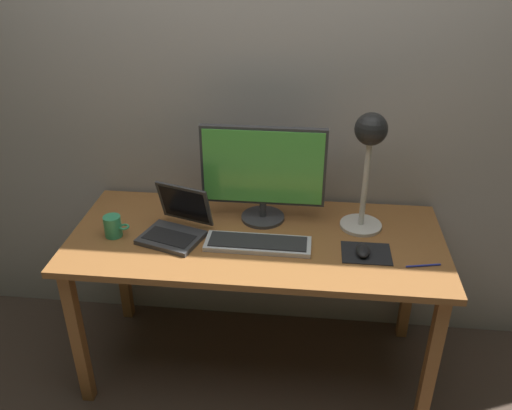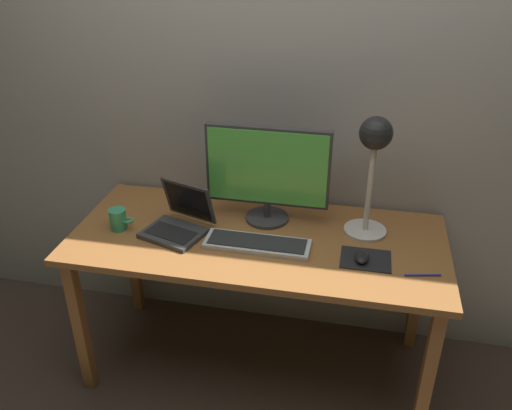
{
  "view_description": "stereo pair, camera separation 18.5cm",
  "coord_description": "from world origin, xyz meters",
  "px_view_note": "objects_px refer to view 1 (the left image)",
  "views": [
    {
      "loc": [
        0.2,
        -1.94,
        1.96
      ],
      "look_at": [
        0.0,
        -0.05,
        0.92
      ],
      "focal_mm": 37.56,
      "sensor_mm": 36.0,
      "label": 1
    },
    {
      "loc": [
        0.39,
        -1.91,
        1.96
      ],
      "look_at": [
        0.0,
        -0.05,
        0.92
      ],
      "focal_mm": 37.56,
      "sensor_mm": 36.0,
      "label": 2
    }
  ],
  "objects_px": {
    "mouse": "(363,251)",
    "monitor": "(263,171)",
    "desk_lamp": "(369,149)",
    "keyboard_main": "(258,244)",
    "pen": "(423,266)",
    "coffee_mug": "(113,226)",
    "laptop": "(177,221)"
  },
  "relations": [
    {
      "from": "keyboard_main",
      "to": "pen",
      "type": "distance_m",
      "value": 0.67
    },
    {
      "from": "keyboard_main",
      "to": "coffee_mug",
      "type": "distance_m",
      "value": 0.62
    },
    {
      "from": "keyboard_main",
      "to": "mouse",
      "type": "xyz_separation_m",
      "value": [
        0.43,
        -0.02,
        0.01
      ]
    },
    {
      "from": "keyboard_main",
      "to": "coffee_mug",
      "type": "bearing_deg",
      "value": 178.53
    },
    {
      "from": "laptop",
      "to": "mouse",
      "type": "bearing_deg",
      "value": -6.2
    },
    {
      "from": "monitor",
      "to": "pen",
      "type": "relative_size",
      "value": 3.87
    },
    {
      "from": "keyboard_main",
      "to": "laptop",
      "type": "relative_size",
      "value": 1.41
    },
    {
      "from": "coffee_mug",
      "to": "pen",
      "type": "height_order",
      "value": "coffee_mug"
    },
    {
      "from": "monitor",
      "to": "desk_lamp",
      "type": "height_order",
      "value": "desk_lamp"
    },
    {
      "from": "desk_lamp",
      "to": "keyboard_main",
      "type": "bearing_deg",
      "value": -154.96
    },
    {
      "from": "monitor",
      "to": "keyboard_main",
      "type": "xyz_separation_m",
      "value": [
        0.0,
        -0.23,
        -0.23
      ]
    },
    {
      "from": "desk_lamp",
      "to": "coffee_mug",
      "type": "bearing_deg",
      "value": -169.93
    },
    {
      "from": "laptop",
      "to": "pen",
      "type": "relative_size",
      "value": 2.23
    },
    {
      "from": "mouse",
      "to": "monitor",
      "type": "bearing_deg",
      "value": 150.11
    },
    {
      "from": "desk_lamp",
      "to": "pen",
      "type": "distance_m",
      "value": 0.51
    },
    {
      "from": "desk_lamp",
      "to": "mouse",
      "type": "xyz_separation_m",
      "value": [
        -0.01,
        -0.22,
        -0.35
      ]
    },
    {
      "from": "pen",
      "to": "laptop",
      "type": "bearing_deg",
      "value": 172.04
    },
    {
      "from": "mouse",
      "to": "pen",
      "type": "height_order",
      "value": "mouse"
    },
    {
      "from": "laptop",
      "to": "pen",
      "type": "bearing_deg",
      "value": -7.96
    },
    {
      "from": "monitor",
      "to": "coffee_mug",
      "type": "height_order",
      "value": "monitor"
    },
    {
      "from": "laptop",
      "to": "coffee_mug",
      "type": "bearing_deg",
      "value": -169.75
    },
    {
      "from": "laptop",
      "to": "mouse",
      "type": "relative_size",
      "value": 3.25
    },
    {
      "from": "desk_lamp",
      "to": "coffee_mug",
      "type": "height_order",
      "value": "desk_lamp"
    },
    {
      "from": "desk_lamp",
      "to": "pen",
      "type": "xyz_separation_m",
      "value": [
        0.22,
        -0.28,
        -0.37
      ]
    },
    {
      "from": "coffee_mug",
      "to": "pen",
      "type": "bearing_deg",
      "value": -4.16
    },
    {
      "from": "keyboard_main",
      "to": "desk_lamp",
      "type": "height_order",
      "value": "desk_lamp"
    },
    {
      "from": "monitor",
      "to": "desk_lamp",
      "type": "xyz_separation_m",
      "value": [
        0.44,
        -0.02,
        0.13
      ]
    },
    {
      "from": "coffee_mug",
      "to": "pen",
      "type": "relative_size",
      "value": 0.78
    },
    {
      "from": "coffee_mug",
      "to": "desk_lamp",
      "type": "bearing_deg",
      "value": 10.07
    },
    {
      "from": "keyboard_main",
      "to": "desk_lamp",
      "type": "relative_size",
      "value": 0.84
    },
    {
      "from": "coffee_mug",
      "to": "mouse",
      "type": "bearing_deg",
      "value": -1.98
    },
    {
      "from": "keyboard_main",
      "to": "pen",
      "type": "height_order",
      "value": "keyboard_main"
    }
  ]
}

